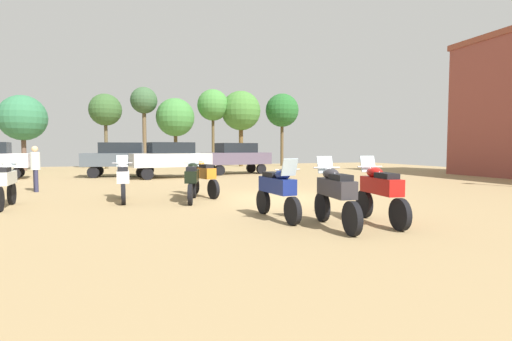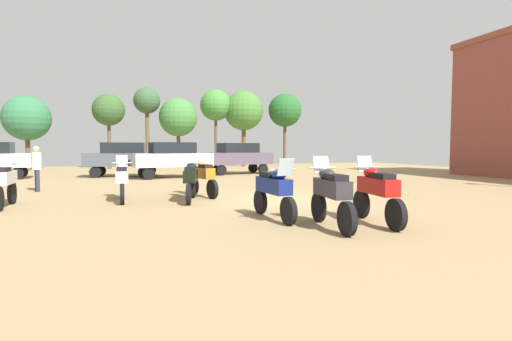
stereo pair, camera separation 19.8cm
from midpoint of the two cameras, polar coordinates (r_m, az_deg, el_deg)
name	(u,v)px [view 1 (the left image)]	position (r m, az deg, el deg)	size (l,w,h in m)	color
ground_plane	(274,199)	(12.67, 2.22, -4.29)	(44.00, 52.00, 0.02)	#997F55
motorcycle_1	(123,179)	(12.69, -19.92, -1.19)	(0.62, 2.17, 1.45)	black
motorcycle_3	(203,176)	(13.22, -8.48, -0.79)	(0.81, 2.05, 1.48)	black
motorcycle_4	(335,193)	(8.13, 11.24, -3.38)	(0.62, 2.15, 1.51)	black
motorcycle_5	(380,191)	(8.86, 17.67, -2.92)	(0.62, 2.18, 1.50)	black
motorcycle_6	(5,182)	(12.81, -34.03, -1.44)	(0.62, 2.13, 1.51)	black
motorcycle_7	(192,179)	(12.14, -10.08, -1.20)	(0.76, 2.24, 1.46)	black
motorcycle_8	(277,189)	(8.94, 2.60, -2.82)	(0.62, 2.19, 1.46)	black
car_2	(171,157)	(21.74, -13.00, 1.98)	(4.53, 2.46, 2.00)	black
car_3	(122,157)	(23.49, -19.85, 1.96)	(4.44, 2.17, 2.00)	black
car_4	(236,156)	(24.46, -3.25, 2.21)	(4.55, 2.52, 2.00)	black
person_1	(35,165)	(16.79, -30.69, 0.71)	(0.45, 0.45, 1.76)	#2A2B46
tree_1	(144,102)	(33.60, -16.76, 9.88)	(2.22, 2.22, 6.80)	brown
tree_2	(241,111)	(34.83, -2.46, 8.96)	(3.58, 3.58, 6.87)	brown
tree_3	(175,118)	(33.75, -12.27, 7.82)	(3.31, 3.31, 5.99)	#4E3E26
tree_4	(282,111)	(36.06, 3.81, 9.02)	(3.12, 3.12, 6.80)	brown
tree_5	(23,118)	(33.02, -31.95, 6.74)	(3.34, 3.34, 5.58)	brown
tree_6	(105,110)	(33.03, -21.99, 8.44)	(2.56, 2.56, 6.04)	brown
tree_7	(213,106)	(34.35, -6.70, 9.73)	(2.78, 2.78, 6.91)	brown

